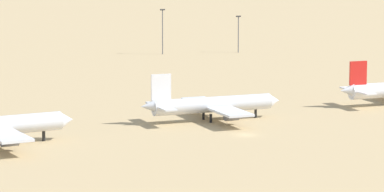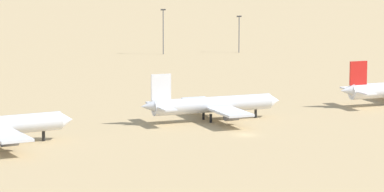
{
  "view_description": "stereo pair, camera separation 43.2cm",
  "coord_description": "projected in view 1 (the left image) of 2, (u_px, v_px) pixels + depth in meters",
  "views": [
    {
      "loc": [
        -111.03,
        -205.74,
        43.74
      ],
      "look_at": [
        -3.05,
        20.71,
        6.0
      ],
      "focal_mm": 101.74,
      "sensor_mm": 36.0,
      "label": 1
    },
    {
      "loc": [
        -110.63,
        -205.93,
        43.74
      ],
      "look_at": [
        -3.05,
        20.71,
        6.0
      ],
      "focal_mm": 101.74,
      "sensor_mm": 36.0,
      "label": 2
    }
  ],
  "objects": [
    {
      "name": "parked_jet_white_2",
      "position": [
        211.0,
        105.0,
        254.65
      ],
      "size": [
        35.35,
        29.75,
        11.68
      ],
      "rotation": [
        0.0,
        0.0,
        -0.06
      ],
      "color": "silver",
      "rests_on": "ground"
    },
    {
      "name": "ground",
      "position": [
        245.0,
        135.0,
        237.4
      ],
      "size": [
        4000.0,
        4000.0,
        0.0
      ],
      "primitive_type": "plane",
      "color": "tan"
    },
    {
      "name": "light_pole_west",
      "position": [
        238.0,
        31.0,
        399.64
      ],
      "size": [
        1.8,
        0.5,
        13.61
      ],
      "color": "#59595E",
      "rests_on": "ground"
    },
    {
      "name": "light_pole_east",
      "position": [
        163.0,
        28.0,
        393.89
      ],
      "size": [
        1.8,
        0.5,
        16.45
      ],
      "color": "#59595E",
      "rests_on": "ground"
    }
  ]
}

